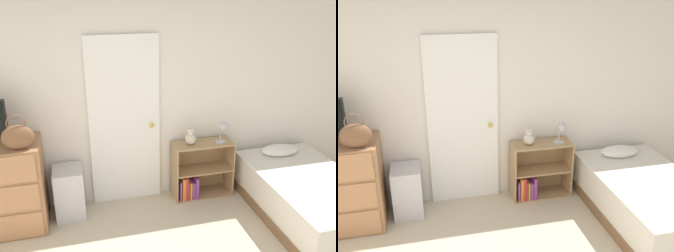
# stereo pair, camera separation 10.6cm
# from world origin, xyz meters

# --- Properties ---
(wall_back) EXTENTS (10.00, 0.06, 2.55)m
(wall_back) POSITION_xyz_m (0.00, 2.18, 1.27)
(wall_back) COLOR silver
(wall_back) RESTS_ON ground_plane
(door_closed) EXTENTS (0.82, 0.09, 2.00)m
(door_closed) POSITION_xyz_m (-0.09, 2.12, 1.00)
(door_closed) COLOR white
(door_closed) RESTS_ON ground_plane
(handbag) EXTENTS (0.31, 0.13, 0.36)m
(handbag) POSITION_xyz_m (-1.19, 1.68, 1.11)
(handbag) COLOR brown
(handbag) RESTS_ON dresser
(storage_bin) EXTENTS (0.32, 0.38, 0.58)m
(storage_bin) POSITION_xyz_m (-0.78, 1.94, 0.29)
(storage_bin) COLOR silver
(storage_bin) RESTS_ON ground_plane
(bookshelf) EXTENTS (0.73, 0.31, 0.70)m
(bookshelf) POSITION_xyz_m (0.76, 1.98, 0.28)
(bookshelf) COLOR tan
(bookshelf) RESTS_ON ground_plane
(teddy_bear) EXTENTS (0.13, 0.13, 0.20)m
(teddy_bear) POSITION_xyz_m (0.67, 1.97, 0.79)
(teddy_bear) COLOR beige
(teddy_bear) RESTS_ON bookshelf
(desk_lamp) EXTENTS (0.14, 0.14, 0.27)m
(desk_lamp) POSITION_xyz_m (1.05, 1.93, 0.89)
(desk_lamp) COLOR #B2B2B7
(desk_lamp) RESTS_ON bookshelf
(bed) EXTENTS (1.07, 1.81, 0.60)m
(bed) POSITION_xyz_m (1.83, 1.23, 0.25)
(bed) COLOR brown
(bed) RESTS_ON ground_plane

